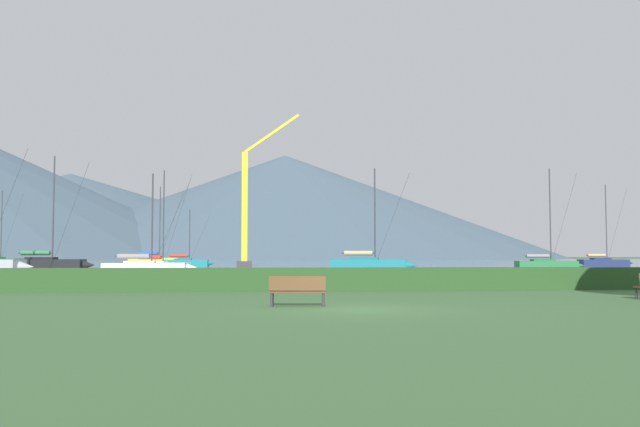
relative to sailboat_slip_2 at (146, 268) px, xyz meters
The scene contains 15 objects.
ground_plane 36.28m from the sailboat_slip_2, 71.58° to the right, with size 1000.00×1000.00×0.00m, color #385B33.
harbor_water 103.23m from the sailboat_slip_2, 83.63° to the left, with size 320.00×246.00×0.00m, color slate.
hedge_line 26.07m from the sailboat_slip_2, 63.92° to the right, with size 80.00×1.20×1.03m, color #284C23.
sailboat_slip_2 is the anchor object (origin of this frame).
sailboat_slip_4 41.68m from the sailboat_slip_2, 91.48° to the left, with size 7.11×2.14×7.86m.
sailboat_slip_6 66.08m from the sailboat_slip_2, 32.83° to the left, with size 7.47×2.40×11.24m.
sailboat_slip_8 42.75m from the sailboat_slip_2, 23.09° to the left, with size 7.30×2.75×10.88m.
sailboat_slip_9 52.15m from the sailboat_slip_2, 97.23° to the left, with size 8.95×3.87×11.96m.
sailboat_slip_10 11.11m from the sailboat_slip_2, 92.80° to the left, with size 6.76×3.16×9.55m.
sailboat_slip_11 22.10m from the sailboat_slip_2, 125.04° to the left, with size 8.73×2.83×11.74m.
sailboat_slip_12 24.07m from the sailboat_slip_2, 34.83° to the left, with size 8.74×4.18×10.28m.
park_bench_under_tree 34.51m from the sailboat_slip_2, 73.48° to the right, with size 1.80×0.67×0.95m.
dock_crane 39.33m from the sailboat_slip_2, 79.31° to the left, with size 8.30×2.00×20.68m.
distant_hill_west_ridge 298.76m from the sailboat_slip_2, 85.63° to the left, with size 272.40×272.40×52.31m, color #425666.
distant_hill_east_ridge 388.19m from the sailboat_slip_2, 105.49° to the left, with size 344.26×344.26×50.56m, color #425666.
Camera 1 is at (-2.92, -20.43, 1.61)m, focal length 39.05 mm.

